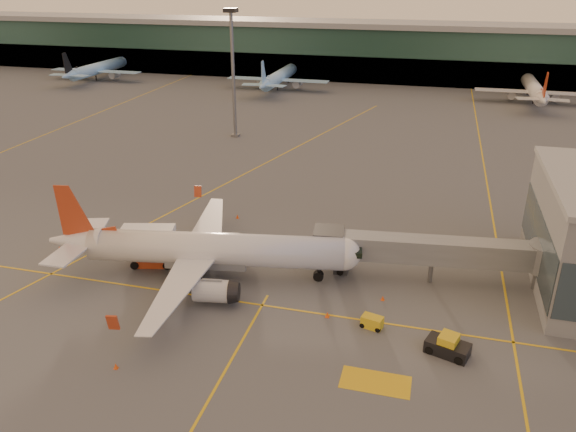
% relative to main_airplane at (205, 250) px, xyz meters
% --- Properties ---
extents(ground, '(600.00, 600.00, 0.00)m').
position_rel_main_airplane_xyz_m(ground, '(2.90, -8.99, -3.50)').
color(ground, '#4C4F54').
rests_on(ground, ground).
extents(taxi_markings, '(100.12, 173.00, 0.01)m').
position_rel_main_airplane_xyz_m(taxi_markings, '(-4.42, 35.50, -3.49)').
color(taxi_markings, gold).
rests_on(taxi_markings, ground).
extents(terminal, '(400.00, 20.00, 17.60)m').
position_rel_main_airplane_xyz_m(terminal, '(2.90, 132.80, 5.26)').
color(terminal, '#19382D').
rests_on(terminal, ground).
extents(mast_west_near, '(2.40, 2.40, 25.60)m').
position_rel_main_airplane_xyz_m(mast_west_near, '(-17.10, 57.01, 11.36)').
color(mast_west_near, slate).
rests_on(mast_west_near, ground).
extents(distant_aircraft_row, '(350.00, 34.00, 13.00)m').
position_rel_main_airplane_xyz_m(distant_aircraft_row, '(13.73, 109.01, -3.50)').
color(distant_aircraft_row, '#98D0FF').
rests_on(distant_aircraft_row, ground).
extents(main_airplane, '(35.54, 32.24, 10.77)m').
position_rel_main_airplane_xyz_m(main_airplane, '(0.00, 0.00, 0.00)').
color(main_airplane, white).
rests_on(main_airplane, ground).
extents(jet_bridge, '(27.78, 6.40, 5.49)m').
position_rel_main_airplane_xyz_m(jet_bridge, '(26.15, 5.82, 0.25)').
color(jet_bridge, slate).
rests_on(jet_bridge, ground).
extents(catering_truck, '(6.63, 4.09, 4.78)m').
position_rel_main_airplane_xyz_m(catering_truck, '(-7.68, 1.23, -0.78)').
color(catering_truck, '#BB3D1A').
rests_on(catering_truck, ground).
extents(gpu_cart, '(2.32, 1.72, 1.22)m').
position_rel_main_airplane_xyz_m(gpu_cart, '(19.57, -4.99, -2.90)').
color(gpu_cart, gold).
rests_on(gpu_cart, ground).
extents(pushback_tug, '(4.33, 3.18, 2.00)m').
position_rel_main_airplane_xyz_m(pushback_tug, '(26.78, -7.39, -2.69)').
color(pushback_tug, black).
rests_on(pushback_tug, ground).
extents(cone_nose, '(0.41, 0.41, 0.52)m').
position_rel_main_airplane_xyz_m(cone_nose, '(20.08, 0.30, -3.25)').
color(cone_nose, '#FF500D').
rests_on(cone_nose, ground).
extents(cone_tail, '(0.43, 0.43, 0.55)m').
position_rel_main_airplane_xyz_m(cone_tail, '(-20.57, 1.51, -3.23)').
color(cone_tail, '#FF500D').
rests_on(cone_tail, ground).
extents(cone_wing_right, '(0.42, 0.42, 0.54)m').
position_rel_main_airplane_xyz_m(cone_wing_right, '(-1.59, -17.12, -3.24)').
color(cone_wing_right, '#FF500D').
rests_on(cone_wing_right, ground).
extents(cone_wing_left, '(0.44, 0.44, 0.56)m').
position_rel_main_airplane_xyz_m(cone_wing_left, '(-2.25, 16.68, -3.23)').
color(cone_wing_left, '#FF500D').
rests_on(cone_wing_left, ground).
extents(cone_fwd, '(0.46, 0.46, 0.59)m').
position_rel_main_airplane_xyz_m(cone_fwd, '(14.97, -4.38, -3.21)').
color(cone_fwd, '#FF500D').
rests_on(cone_fwd, ground).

